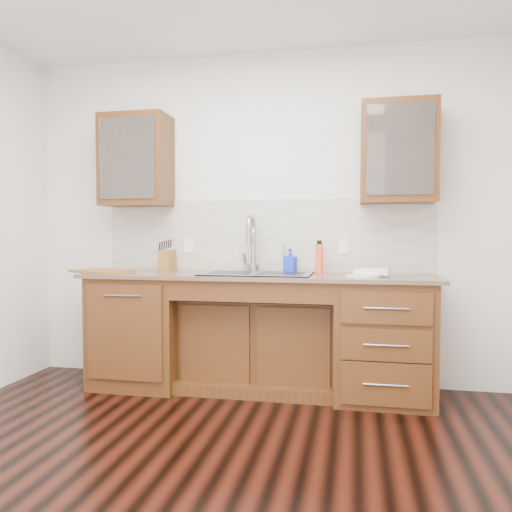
% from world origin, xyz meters
% --- Properties ---
extents(ground, '(4.00, 3.50, 0.10)m').
position_xyz_m(ground, '(0.00, 0.00, -0.05)').
color(ground, black).
extents(wall_back, '(4.00, 0.10, 2.70)m').
position_xyz_m(wall_back, '(0.00, 1.80, 1.35)').
color(wall_back, silver).
rests_on(wall_back, ground).
extents(base_cabinet_left, '(0.70, 0.62, 0.88)m').
position_xyz_m(base_cabinet_left, '(-0.95, 1.44, 0.44)').
color(base_cabinet_left, '#593014').
rests_on(base_cabinet_left, ground).
extents(base_cabinet_center, '(1.20, 0.44, 0.70)m').
position_xyz_m(base_cabinet_center, '(0.00, 1.53, 0.35)').
color(base_cabinet_center, '#593014').
rests_on(base_cabinet_center, ground).
extents(base_cabinet_right, '(0.70, 0.62, 0.88)m').
position_xyz_m(base_cabinet_right, '(0.95, 1.44, 0.44)').
color(base_cabinet_right, '#593014').
rests_on(base_cabinet_right, ground).
extents(countertop, '(2.70, 0.65, 0.03)m').
position_xyz_m(countertop, '(0.00, 1.43, 0.90)').
color(countertop, '#84705B').
rests_on(countertop, base_cabinet_left).
extents(backsplash, '(2.70, 0.02, 0.59)m').
position_xyz_m(backsplash, '(0.00, 1.74, 1.21)').
color(backsplash, beige).
rests_on(backsplash, wall_back).
extents(sink, '(0.84, 0.46, 0.19)m').
position_xyz_m(sink, '(0.00, 1.41, 0.83)').
color(sink, '#9E9EA5').
rests_on(sink, countertop).
extents(faucet, '(0.04, 0.04, 0.40)m').
position_xyz_m(faucet, '(-0.07, 1.64, 1.11)').
color(faucet, '#999993').
rests_on(faucet, countertop).
extents(filter_tap, '(0.02, 0.02, 0.24)m').
position_xyz_m(filter_tap, '(0.18, 1.65, 1.03)').
color(filter_tap, '#999993').
rests_on(filter_tap, countertop).
extents(upper_cabinet_left, '(0.55, 0.34, 0.75)m').
position_xyz_m(upper_cabinet_left, '(-1.05, 1.58, 1.83)').
color(upper_cabinet_left, '#593014').
rests_on(upper_cabinet_left, wall_back).
extents(upper_cabinet_right, '(0.55, 0.34, 0.75)m').
position_xyz_m(upper_cabinet_right, '(1.05, 1.58, 1.83)').
color(upper_cabinet_right, '#593014').
rests_on(upper_cabinet_right, wall_back).
extents(outlet_left, '(0.08, 0.01, 0.12)m').
position_xyz_m(outlet_left, '(-0.65, 1.73, 1.12)').
color(outlet_left, white).
rests_on(outlet_left, backsplash).
extents(outlet_right, '(0.08, 0.01, 0.12)m').
position_xyz_m(outlet_right, '(0.65, 1.73, 1.12)').
color(outlet_right, white).
rests_on(outlet_right, backsplash).
extents(soap_bottle, '(0.10, 0.11, 0.19)m').
position_xyz_m(soap_bottle, '(0.24, 1.59, 1.01)').
color(soap_bottle, '#182DCE').
rests_on(soap_bottle, countertop).
extents(water_bottle, '(0.07, 0.07, 0.23)m').
position_xyz_m(water_bottle, '(0.47, 1.58, 1.02)').
color(water_bottle, '#EC532A').
rests_on(water_bottle, countertop).
extents(plate, '(0.30, 0.30, 0.01)m').
position_xyz_m(plate, '(0.79, 1.34, 0.92)').
color(plate, silver).
rests_on(plate, countertop).
extents(dish_towel, '(0.27, 0.21, 0.04)m').
position_xyz_m(dish_towel, '(0.86, 1.40, 0.94)').
color(dish_towel, white).
rests_on(dish_towel, plate).
extents(knife_block, '(0.10, 0.16, 0.17)m').
position_xyz_m(knife_block, '(-0.80, 1.60, 1.00)').
color(knife_block, brown).
rests_on(knife_block, countertop).
extents(cutting_board, '(0.54, 0.46, 0.02)m').
position_xyz_m(cutting_board, '(-1.24, 1.35, 0.92)').
color(cutting_board, brown).
rests_on(cutting_board, countertop).
extents(cup_left_a, '(0.14, 0.14, 0.10)m').
position_xyz_m(cup_left_a, '(-1.18, 1.58, 1.78)').
color(cup_left_a, white).
rests_on(cup_left_a, upper_cabinet_left).
extents(cup_left_b, '(0.10, 0.10, 0.09)m').
position_xyz_m(cup_left_b, '(-0.94, 1.58, 1.77)').
color(cup_left_b, white).
rests_on(cup_left_b, upper_cabinet_left).
extents(cup_right_a, '(0.16, 0.16, 0.10)m').
position_xyz_m(cup_right_a, '(0.99, 1.58, 1.78)').
color(cup_right_a, silver).
rests_on(cup_right_a, upper_cabinet_right).
extents(cup_right_b, '(0.15, 0.15, 0.10)m').
position_xyz_m(cup_right_b, '(1.17, 1.58, 1.78)').
color(cup_right_b, white).
rests_on(cup_right_b, upper_cabinet_right).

